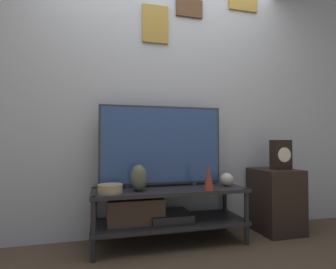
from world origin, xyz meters
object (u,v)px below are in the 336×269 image
(television, at_px, (162,145))
(vase_slim_bronze, at_px, (209,177))
(vase_wide_bowl, at_px, (110,189))
(vase_urn_stoneware, at_px, (139,178))
(vase_round_glass, at_px, (227,179))
(mantel_clock, at_px, (281,155))

(television, distance_m, vase_slim_bronze, 0.52)
(vase_slim_bronze, xyz_separation_m, vase_wide_bowl, (-0.81, 0.08, -0.07))
(vase_slim_bronze, height_order, vase_wide_bowl, vase_slim_bronze)
(vase_slim_bronze, relative_size, vase_urn_stoneware, 0.99)
(vase_urn_stoneware, bearing_deg, vase_round_glass, 2.88)
(vase_slim_bronze, distance_m, vase_wide_bowl, 0.81)
(television, bearing_deg, vase_round_glass, -12.24)
(mantel_clock, bearing_deg, vase_slim_bronze, -168.28)
(vase_round_glass, bearing_deg, vase_wide_bowl, -175.80)
(vase_round_glass, height_order, vase_urn_stoneware, vase_urn_stoneware)
(vase_wide_bowl, bearing_deg, mantel_clock, 3.33)
(vase_wide_bowl, xyz_separation_m, mantel_clock, (1.66, 0.10, 0.25))
(television, relative_size, mantel_clock, 3.90)
(vase_round_glass, xyz_separation_m, vase_wide_bowl, (-1.06, -0.08, -0.02))
(vase_slim_bronze, distance_m, vase_urn_stoneware, 0.59)
(vase_wide_bowl, bearing_deg, vase_urn_stoneware, 8.83)
(television, distance_m, vase_round_glass, 0.68)
(television, height_order, vase_urn_stoneware, television)
(vase_round_glass, distance_m, vase_slim_bronze, 0.30)
(television, xyz_separation_m, mantel_clock, (1.19, -0.11, -0.10))
(vase_round_glass, xyz_separation_m, vase_urn_stoneware, (-0.82, -0.04, 0.05))
(television, relative_size, vase_urn_stoneware, 5.17)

